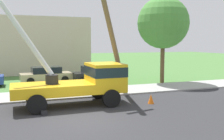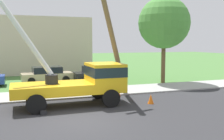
{
  "view_description": "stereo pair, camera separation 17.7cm",
  "coord_description": "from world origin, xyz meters",
  "px_view_note": "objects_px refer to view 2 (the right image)",
  "views": [
    {
      "loc": [
        -2.68,
        -11.55,
        3.57
      ],
      "look_at": [
        2.89,
        3.83,
        1.83
      ],
      "focal_mm": 41.77,
      "sensor_mm": 36.0,
      "label": 1
    },
    {
      "loc": [
        -2.51,
        -11.61,
        3.57
      ],
      "look_at": [
        2.89,
        3.83,
        1.83
      ],
      "focal_mm": 41.77,
      "sensor_mm": 36.0,
      "label": 2
    }
  ],
  "objects_px": {
    "leaning_utility_pole": "(110,29)",
    "roadside_tree_near": "(164,23)",
    "utility_truck": "(83,80)",
    "parked_sedan_black": "(97,74)",
    "traffic_cone_ahead": "(151,99)",
    "parked_sedan_tan": "(47,75)",
    "traffic_cone_curbside": "(118,92)"
  },
  "relations": [
    {
      "from": "leaning_utility_pole",
      "to": "roadside_tree_near",
      "type": "xyz_separation_m",
      "value": [
        6.37,
        4.19,
        0.8
      ]
    },
    {
      "from": "utility_truck",
      "to": "roadside_tree_near",
      "type": "xyz_separation_m",
      "value": [
        8.49,
        5.57,
        3.83
      ]
    },
    {
      "from": "leaning_utility_pole",
      "to": "roadside_tree_near",
      "type": "height_order",
      "value": "leaning_utility_pole"
    },
    {
      "from": "traffic_cone_ahead",
      "to": "parked_sedan_tan",
      "type": "relative_size",
      "value": 0.12
    },
    {
      "from": "leaning_utility_pole",
      "to": "traffic_cone_ahead",
      "type": "height_order",
      "value": "leaning_utility_pole"
    },
    {
      "from": "utility_truck",
      "to": "leaning_utility_pole",
      "type": "relative_size",
      "value": 0.78
    },
    {
      "from": "parked_sedan_tan",
      "to": "traffic_cone_ahead",
      "type": "bearing_deg",
      "value": -64.24
    },
    {
      "from": "utility_truck",
      "to": "roadside_tree_near",
      "type": "distance_m",
      "value": 10.85
    },
    {
      "from": "traffic_cone_ahead",
      "to": "roadside_tree_near",
      "type": "distance_m",
      "value": 9.62
    },
    {
      "from": "utility_truck",
      "to": "traffic_cone_ahead",
      "type": "distance_m",
      "value": 4.08
    },
    {
      "from": "traffic_cone_ahead",
      "to": "parked_sedan_tan",
      "type": "distance_m",
      "value": 11.34
    },
    {
      "from": "leaning_utility_pole",
      "to": "traffic_cone_curbside",
      "type": "distance_m",
      "value": 4.2
    },
    {
      "from": "parked_sedan_black",
      "to": "roadside_tree_near",
      "type": "distance_m",
      "value": 7.47
    },
    {
      "from": "parked_sedan_black",
      "to": "parked_sedan_tan",
      "type": "bearing_deg",
      "value": 171.32
    },
    {
      "from": "parked_sedan_black",
      "to": "utility_truck",
      "type": "bearing_deg",
      "value": -111.15
    },
    {
      "from": "traffic_cone_curbside",
      "to": "roadside_tree_near",
      "type": "height_order",
      "value": "roadside_tree_near"
    },
    {
      "from": "parked_sedan_tan",
      "to": "parked_sedan_black",
      "type": "distance_m",
      "value": 4.47
    },
    {
      "from": "utility_truck",
      "to": "traffic_cone_curbside",
      "type": "distance_m",
      "value": 3.19
    },
    {
      "from": "parked_sedan_tan",
      "to": "roadside_tree_near",
      "type": "relative_size",
      "value": 0.6
    },
    {
      "from": "leaning_utility_pole",
      "to": "traffic_cone_ahead",
      "type": "bearing_deg",
      "value": -57.51
    },
    {
      "from": "utility_truck",
      "to": "parked_sedan_black",
      "type": "xyz_separation_m",
      "value": [
        3.23,
        8.36,
        -0.7
      ]
    },
    {
      "from": "leaning_utility_pole",
      "to": "traffic_cone_ahead",
      "type": "distance_m",
      "value": 5.15
    },
    {
      "from": "traffic_cone_ahead",
      "to": "parked_sedan_black",
      "type": "relative_size",
      "value": 0.12
    },
    {
      "from": "utility_truck",
      "to": "traffic_cone_curbside",
      "type": "xyz_separation_m",
      "value": [
        2.65,
        1.37,
        -1.13
      ]
    },
    {
      "from": "traffic_cone_ahead",
      "to": "leaning_utility_pole",
      "type": "bearing_deg",
      "value": 122.49
    },
    {
      "from": "parked_sedan_black",
      "to": "roadside_tree_near",
      "type": "height_order",
      "value": "roadside_tree_near"
    },
    {
      "from": "utility_truck",
      "to": "parked_sedan_black",
      "type": "bearing_deg",
      "value": 68.85
    },
    {
      "from": "roadside_tree_near",
      "to": "traffic_cone_curbside",
      "type": "bearing_deg",
      "value": -144.21
    },
    {
      "from": "utility_truck",
      "to": "traffic_cone_curbside",
      "type": "bearing_deg",
      "value": 27.28
    },
    {
      "from": "leaning_utility_pole",
      "to": "parked_sedan_black",
      "type": "height_order",
      "value": "leaning_utility_pole"
    },
    {
      "from": "utility_truck",
      "to": "leaning_utility_pole",
      "type": "distance_m",
      "value": 3.95
    },
    {
      "from": "leaning_utility_pole",
      "to": "traffic_cone_curbside",
      "type": "xyz_separation_m",
      "value": [
        0.53,
        -0.01,
        -4.16
      ]
    }
  ]
}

